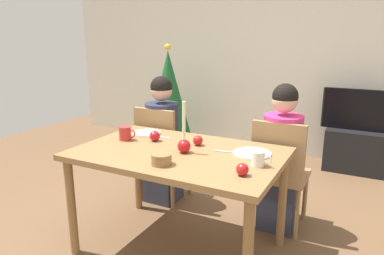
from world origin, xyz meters
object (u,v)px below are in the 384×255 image
christmas_tree (169,97)px  bowl_walnuts (161,159)px  chair_left (161,149)px  plate_left (147,133)px  apple_near_candle (155,136)px  person_left_child (162,142)px  person_right_child (281,160)px  mug_left (126,133)px  apple_by_right_mug (242,169)px  tv (359,110)px  dining_table (179,162)px  candle_centerpiece (184,143)px  mug_right (259,159)px  plate_right (252,153)px  chair_right (280,169)px  apple_by_left_plate (198,141)px  tv_stand (355,150)px

christmas_tree → bowl_walnuts: (1.29, -2.23, 0.05)m
chair_left → plate_left: chair_left is taller
plate_left → apple_near_candle: (0.17, -0.14, 0.03)m
person_left_child → person_right_child: same height
mug_left → apple_by_right_mug: mug_left is taller
tv → mug_left: bearing=-123.8°
mug_left → apple_by_right_mug: size_ratio=1.91×
apple_by_right_mug → dining_table: bearing=157.8°
person_left_child → candle_centerpiece: bearing=-48.3°
christmas_tree → apple_near_candle: (0.98, -1.83, 0.05)m
mug_right → dining_table: bearing=176.9°
tv → plate_right: (-0.55, -2.13, 0.05)m
dining_table → person_left_child: person_left_child is taller
plate_right → bowl_walnuts: 0.62m
plate_left → apple_near_candle: bearing=-39.7°
chair_right → person_right_child: (0.00, 0.03, 0.06)m
christmas_tree → mug_right: christmas_tree is taller
dining_table → apple_by_left_plate: size_ratio=19.47×
dining_table → christmas_tree: 2.33m
chair_left → apple_by_right_mug: bearing=-37.8°
tv → apple_by_left_plate: size_ratio=10.99×
christmas_tree → apple_near_candle: bearing=-61.9°
bowl_walnuts → plate_right: bearing=45.7°
tv_stand → person_left_child: bearing=-133.1°
plate_right → plate_left: bearing=173.6°
bowl_walnuts → mug_left: bearing=148.0°
candle_centerpiece → plate_left: (-0.50, 0.28, -0.06)m
apple_near_candle → mug_right: bearing=-10.6°
person_left_child → tv: size_ratio=1.48×
candle_centerpiece → apple_by_right_mug: 0.53m
person_right_child → plate_right: size_ratio=4.62×
chair_left → plate_right: chair_left is taller
person_left_child → mug_left: size_ratio=8.46×
chair_left → bowl_walnuts: chair_left is taller
apple_near_candle → apple_by_left_plate: (0.33, 0.05, -0.00)m
plate_right → bowl_walnuts: bearing=-134.3°
plate_left → candle_centerpiece: bearing=-29.6°
chair_right → candle_centerpiece: size_ratio=2.57×
tv_stand → plate_right: size_ratio=2.52×
christmas_tree → candle_centerpiece: (1.30, -1.97, 0.08)m
candle_centerpiece → bowl_walnuts: bearing=-93.0°
dining_table → tv: size_ratio=1.77×
person_right_child → apple_by_right_mug: 0.89m
chair_left → apple_near_candle: chair_left is taller
chair_left → tv: size_ratio=1.14×
person_left_child → person_right_child: 1.09m
plate_right → apple_near_candle: bearing=-177.0°
person_left_child → christmas_tree: 1.51m
plate_left → plate_right: size_ratio=0.89×
chair_right → christmas_tree: size_ratio=0.64×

